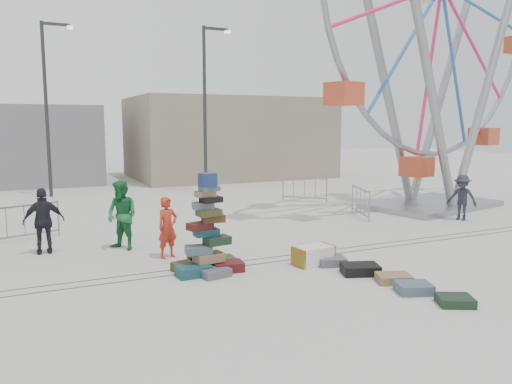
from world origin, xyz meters
name	(u,v)px	position (x,y,z in m)	size (l,w,h in m)	color
ground	(268,271)	(0.00, 0.00, 0.00)	(90.00, 90.00, 0.00)	#9E9E99
track_line_near	(258,264)	(0.00, 0.60, 0.00)	(40.00, 0.04, 0.01)	#47443F
track_line_far	(251,260)	(0.00, 1.00, 0.00)	(40.00, 0.04, 0.01)	#47443F
building_right	(228,138)	(7.00, 20.00, 2.50)	(12.00, 8.00, 5.00)	gray
building_left	(5,145)	(-6.00, 22.00, 2.20)	(10.00, 8.00, 4.40)	gray
lamp_post_right	(207,101)	(3.09, 13.00, 4.48)	(1.41, 0.25, 8.00)	#2D2D30
lamp_post_left	(48,100)	(-3.91, 15.00, 4.48)	(1.41, 0.25, 8.00)	#2D2D30
suitcase_tower	(208,244)	(-1.31, 0.54, 0.65)	(1.62, 1.45, 2.31)	#19474D
ferris_wheel	(440,15)	(10.06, 5.17, 7.62)	(13.09, 4.35, 15.48)	gray
steamer_trunk	(313,255)	(1.24, 0.01, 0.22)	(0.96, 0.55, 0.45)	silver
row_case_0	(315,252)	(1.68, 0.65, 0.10)	(0.81, 0.48, 0.21)	#383E1F
row_case_1	(332,261)	(1.62, -0.22, 0.10)	(0.65, 0.56, 0.20)	#5A5D62
row_case_2	(360,269)	(1.79, -1.14, 0.12)	(0.83, 0.58, 0.23)	black
row_case_3	(394,278)	(2.08, -1.93, 0.09)	(0.71, 0.53, 0.18)	olive
row_case_4	(414,288)	(2.00, -2.64, 0.10)	(0.69, 0.55, 0.21)	#485C67
row_case_5	(455,301)	(2.24, -3.50, 0.09)	(0.64, 0.53, 0.17)	#192E1F
barricade_dummy_c	(25,223)	(-5.15, 5.67, 0.55)	(2.00, 0.10, 1.10)	gray
barricade_wheel_front	(360,202)	(6.05, 4.59, 0.55)	(2.00, 0.10, 1.10)	gray
barricade_wheel_back	(304,189)	(6.06, 8.66, 0.55)	(2.00, 0.10, 1.10)	gray
pedestrian_red	(168,227)	(-1.83, 2.12, 0.79)	(0.58, 0.38, 1.58)	#B22B19
pedestrian_green	(122,215)	(-2.73, 3.45, 0.95)	(0.92, 0.72, 1.90)	#196630
pedestrian_black	(44,221)	(-4.68, 3.88, 0.88)	(1.03, 0.43, 1.76)	black
pedestrian_grey	(462,198)	(8.97, 2.61, 0.81)	(1.05, 0.60, 1.63)	#21212D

